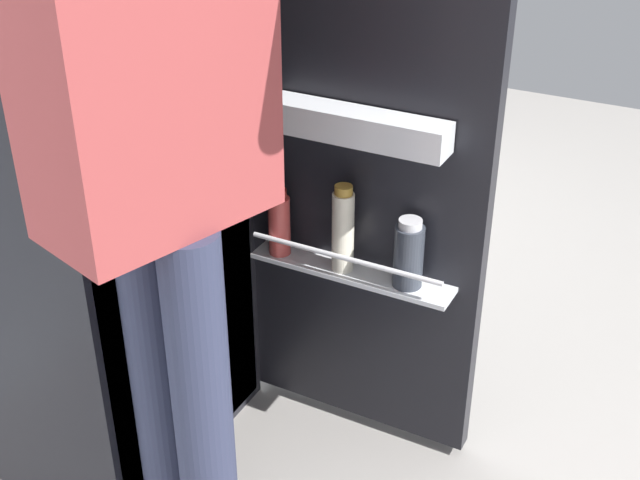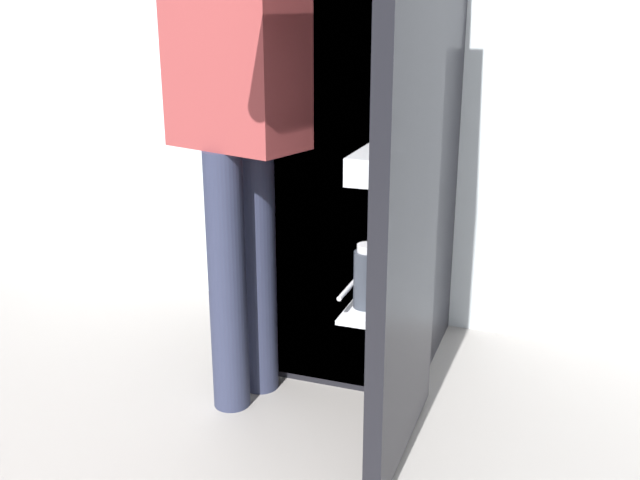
{
  "view_description": "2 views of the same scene",
  "coord_description": "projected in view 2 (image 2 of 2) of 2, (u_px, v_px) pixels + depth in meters",
  "views": [
    {
      "loc": [
        -1.3,
        -0.78,
        1.57
      ],
      "look_at": [
        0.06,
        -0.07,
        0.7
      ],
      "focal_mm": 47.24,
      "sensor_mm": 36.0,
      "label": 1
    },
    {
      "loc": [
        0.75,
        -1.89,
        1.27
      ],
      "look_at": [
        0.06,
        -0.01,
        0.62
      ],
      "focal_mm": 41.12,
      "sensor_mm": 36.0,
      "label": 2
    }
  ],
  "objects": [
    {
      "name": "person",
      "position": [
        239.0,
        89.0,
        2.17
      ],
      "size": [
        0.56,
        0.8,
        1.71
      ],
      "color": "#2D334C",
      "rests_on": "ground_plane"
    },
    {
      "name": "ground_plane",
      "position": [
        302.0,
        422.0,
        2.33
      ],
      "size": [
        6.3,
        6.3,
        0.0
      ],
      "primitive_type": "plane",
      "color": "gray"
    },
    {
      "name": "refrigerator",
      "position": [
        362.0,
        116.0,
        2.51
      ],
      "size": [
        0.66,
        1.24,
        1.8
      ],
      "color": "black",
      "rests_on": "ground_plane"
    }
  ]
}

